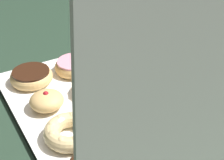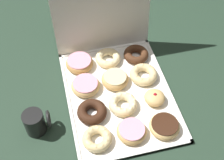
{
  "view_description": "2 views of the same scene",
  "coord_description": "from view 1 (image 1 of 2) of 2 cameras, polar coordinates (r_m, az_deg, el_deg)",
  "views": [
    {
      "loc": [
        0.32,
        0.59,
        0.52
      ],
      "look_at": [
        -0.03,
        -0.03,
        0.06
      ],
      "focal_mm": 54.6,
      "sensor_mm": 36.0,
      "label": 1
    },
    {
      "loc": [
        -0.21,
        -0.72,
        1.02
      ],
      "look_at": [
        -0.02,
        0.04,
        0.06
      ],
      "focal_mm": 49.63,
      "sensor_mm": 36.0,
      "label": 2
    }
  ],
  "objects": [
    {
      "name": "cruller_donut_8",
      "position": [
        0.75,
        -6.97,
        -8.54
      ],
      "size": [
        0.12,
        0.12,
        0.04
      ],
      "color": "#EACC8C",
      "rests_on": "donut_box"
    },
    {
      "name": "cruller_donut_10",
      "position": [
        0.71,
        6.75,
        -11.36
      ],
      "size": [
        0.11,
        0.11,
        0.04
      ],
      "color": "beige",
      "rests_on": "donut_box"
    },
    {
      "name": "chocolate_frosted_donut_2",
      "position": [
        0.95,
        -13.35,
        0.62
      ],
      "size": [
        0.12,
        0.12,
        0.04
      ],
      "color": "#E5B770",
      "rests_on": "donut_box"
    },
    {
      "name": "cruller_donut_0",
      "position": [
        1.02,
        0.31,
        4.2
      ],
      "size": [
        0.11,
        0.11,
        0.04
      ],
      "color": "#EACC8C",
      "rests_on": "donut_box"
    },
    {
      "name": "donut_box",
      "position": [
        0.85,
        -0.96,
        -4.52
      ],
      "size": [
        0.42,
        0.55,
        0.01
      ],
      "color": "white",
      "rests_on": "ground"
    },
    {
      "name": "pink_frosted_donut_9",
      "position": [
        0.77,
        14.59,
        -7.59
      ],
      "size": [
        0.12,
        0.12,
        0.04
      ],
      "color": "tan",
      "rests_on": "donut_box"
    },
    {
      "name": "glazed_ring_donut_7",
      "position": [
        0.78,
        1.15,
        -5.79
      ],
      "size": [
        0.11,
        0.11,
        0.04
      ],
      "color": "tan",
      "rests_on": "donut_box"
    },
    {
      "name": "pink_frosted_donut_6",
      "position": [
        0.85,
        8.6,
        -2.88
      ],
      "size": [
        0.12,
        0.12,
        0.04
      ],
      "color": "#E5B770",
      "rests_on": "donut_box"
    },
    {
      "name": "cruller_donut_4",
      "position": [
        0.87,
        -3.21,
        -1.28
      ],
      "size": [
        0.11,
        0.11,
        0.04
      ],
      "color": "beige",
      "rests_on": "donut_box"
    },
    {
      "name": "pink_frosted_donut_1",
      "position": [
        0.97,
        -6.25,
        2.38
      ],
      "size": [
        0.11,
        0.11,
        0.04
      ],
      "color": "tan",
      "rests_on": "donut_box"
    },
    {
      "name": "jelly_filled_donut_5",
      "position": [
        0.84,
        -10.88,
        -3.41
      ],
      "size": [
        0.08,
        0.08,
        0.05
      ],
      "color": "#E5B770",
      "rests_on": "donut_box"
    },
    {
      "name": "ground_plane",
      "position": [
        0.85,
        -0.95,
        -4.81
      ],
      "size": [
        3.0,
        3.0,
        0.0
      ],
      "primitive_type": "plane",
      "color": "#233828"
    },
    {
      "name": "coffee_mug",
      "position": [
        1.05,
        13.19,
        5.48
      ],
      "size": [
        0.1,
        0.08,
        0.1
      ],
      "color": "black",
      "rests_on": "ground"
    },
    {
      "name": "chocolate_cake_ring_donut_3",
      "position": [
        0.94,
        3.66,
        1.22
      ],
      "size": [
        0.12,
        0.12,
        0.04
      ],
      "color": "#381E11",
      "rests_on": "donut_box"
    },
    {
      "name": "box_lid_open",
      "position": [
        0.5,
        16.16,
        1.12
      ],
      "size": [
        0.42,
        0.06,
        0.54
      ],
      "primitive_type": "cube",
      "rotation": [
        1.47,
        0.0,
        0.0
      ],
      "color": "white",
      "rests_on": "ground"
    }
  ]
}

